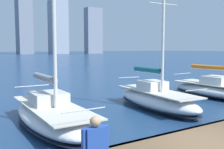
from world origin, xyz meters
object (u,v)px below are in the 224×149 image
at_px(sailboat_grey, 52,113).
at_px(person_blue_shirt, 95,148).
at_px(sailboat_orange, 222,90).
at_px(sailboat_teal, 156,98).

height_order(sailboat_grey, person_blue_shirt, sailboat_grey).
distance_m(sailboat_orange, person_blue_shirt, 15.92).
distance_m(sailboat_teal, sailboat_grey, 6.41).
distance_m(sailboat_teal, person_blue_shirt, 10.67).
bearing_deg(sailboat_orange, person_blue_shirt, 26.74).
xyz_separation_m(sailboat_teal, person_blue_shirt, (7.90, 7.11, 0.95)).
relative_size(sailboat_grey, person_blue_shirt, 7.01).
distance_m(sailboat_grey, person_blue_shirt, 7.16).
bearing_deg(person_blue_shirt, sailboat_grey, -102.23).
bearing_deg(sailboat_teal, sailboat_grey, 1.60).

